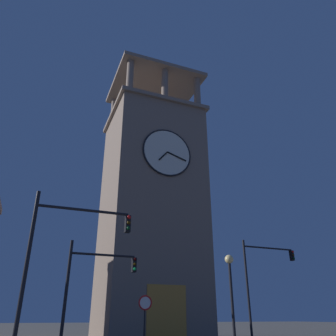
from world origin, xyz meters
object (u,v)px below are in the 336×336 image
(traffic_signal_near, at_px, (92,279))
(traffic_signal_mid, at_px, (62,247))
(street_lamp, at_px, (231,282))
(no_horn_sign, at_px, (145,307))
(traffic_signal_far, at_px, (262,273))
(clocktower, at_px, (151,210))

(traffic_signal_near, height_order, traffic_signal_mid, traffic_signal_mid)
(street_lamp, bearing_deg, traffic_signal_mid, 7.45)
(traffic_signal_mid, distance_m, no_horn_sign, 7.14)
(traffic_signal_mid, relative_size, traffic_signal_far, 0.95)
(street_lamp, bearing_deg, traffic_signal_far, -137.83)
(street_lamp, distance_m, no_horn_sign, 4.97)
(traffic_signal_far, bearing_deg, traffic_signal_mid, 24.40)
(traffic_signal_mid, height_order, street_lamp, traffic_signal_mid)
(traffic_signal_mid, distance_m, street_lamp, 8.49)
(traffic_signal_mid, bearing_deg, traffic_signal_far, -155.60)
(no_horn_sign, bearing_deg, traffic_signal_near, 17.89)
(traffic_signal_mid, bearing_deg, street_lamp, -172.55)
(clocktower, xyz_separation_m, traffic_signal_far, (-5.37, 9.06, -6.69))
(clocktower, distance_m, no_horn_sign, 14.73)
(street_lamp, xyz_separation_m, no_horn_sign, (3.33, -3.53, -1.09))
(street_lamp, bearing_deg, traffic_signal_near, -21.03)
(traffic_signal_mid, bearing_deg, traffic_signal_near, -117.42)
(street_lamp, bearing_deg, no_horn_sign, -46.67)
(traffic_signal_near, relative_size, no_horn_sign, 1.89)
(traffic_signal_near, xyz_separation_m, street_lamp, (-6.50, 2.50, -0.16))
(clocktower, bearing_deg, traffic_signal_near, 59.32)
(traffic_signal_mid, height_order, no_horn_sign, traffic_signal_mid)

